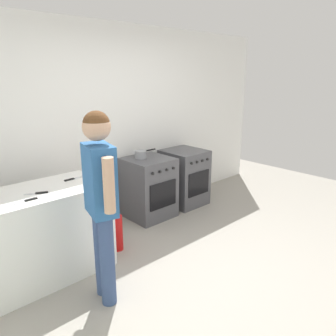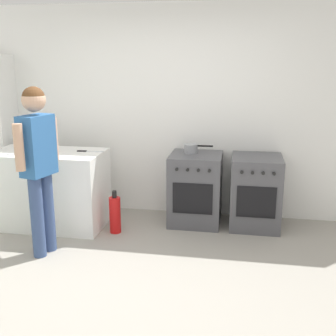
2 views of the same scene
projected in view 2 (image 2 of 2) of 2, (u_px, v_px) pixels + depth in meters
ground_plane at (136, 285)px, 3.73m from camera, size 8.00×8.00×0.00m
back_wall at (172, 112)px, 5.27m from camera, size 6.00×0.10×2.60m
counter_unit at (50, 189)px, 4.99m from camera, size 1.30×0.70×0.90m
oven_left at (196, 189)px, 5.07m from camera, size 0.61×0.62×0.85m
oven_right at (256, 192)px, 4.95m from camera, size 0.58×0.62×0.85m
pot at (191, 149)px, 5.04m from camera, size 0.34×0.16×0.11m
knife_chef at (89, 151)px, 4.88m from camera, size 0.31×0.05×0.01m
knife_paring at (43, 153)px, 4.79m from camera, size 0.20×0.11×0.01m
knife_carving at (21, 155)px, 4.72m from camera, size 0.33×0.04×0.01m
person at (38, 156)px, 4.10m from camera, size 0.28×0.55×1.69m
fire_extinguisher at (115, 214)px, 4.82m from camera, size 0.13×0.13×0.50m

